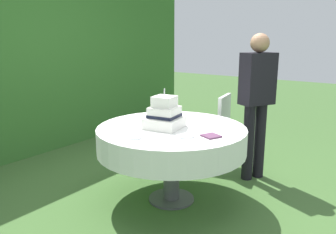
% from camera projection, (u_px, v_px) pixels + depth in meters
% --- Properties ---
extents(ground_plane, '(20.00, 20.00, 0.00)m').
position_uv_depth(ground_plane, '(171.00, 199.00, 3.40)').
color(ground_plane, '#3D602D').
extents(foliage_hedge, '(6.37, 0.46, 2.42)m').
position_uv_depth(foliage_hedge, '(20.00, 64.00, 4.54)').
color(foliage_hedge, '#336628').
rests_on(foliage_hedge, ground_plane).
extents(cake_table, '(1.40, 1.40, 0.74)m').
position_uv_depth(cake_table, '(171.00, 139.00, 3.26)').
color(cake_table, '#4C4C51').
rests_on(cake_table, ground_plane).
extents(wedding_cake, '(0.36, 0.36, 0.37)m').
position_uv_depth(wedding_cake, '(164.00, 115.00, 3.19)').
color(wedding_cake, white).
rests_on(wedding_cake, cake_table).
extents(serving_plate_near, '(0.15, 0.15, 0.01)m').
position_uv_depth(serving_plate_near, '(185.00, 136.00, 2.92)').
color(serving_plate_near, white).
rests_on(serving_plate_near, cake_table).
extents(serving_plate_far, '(0.11, 0.11, 0.01)m').
position_uv_depth(serving_plate_far, '(133.00, 118.00, 3.55)').
color(serving_plate_far, white).
rests_on(serving_plate_far, cake_table).
extents(serving_plate_left, '(0.10, 0.10, 0.01)m').
position_uv_depth(serving_plate_left, '(135.00, 138.00, 2.87)').
color(serving_plate_left, white).
rests_on(serving_plate_left, cake_table).
extents(napkin_stack, '(0.18, 0.18, 0.01)m').
position_uv_depth(napkin_stack, '(211.00, 136.00, 2.92)').
color(napkin_stack, '#603856').
rests_on(napkin_stack, cake_table).
extents(garden_chair, '(0.47, 0.47, 0.89)m').
position_uv_depth(garden_chair, '(216.00, 123.00, 4.17)').
color(garden_chair, white).
rests_on(garden_chair, ground_plane).
extents(standing_person, '(0.41, 0.34, 1.60)m').
position_uv_depth(standing_person, '(257.00, 97.00, 3.72)').
color(standing_person, black).
rests_on(standing_person, ground_plane).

